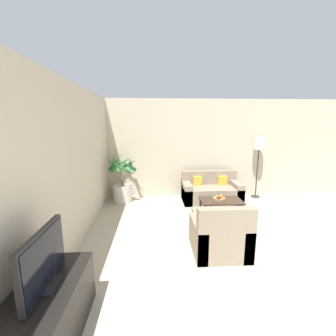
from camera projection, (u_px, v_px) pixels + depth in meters
wall_back at (228, 148)px, 6.34m from camera, size 8.35×0.06×2.70m
wall_left at (64, 171)px, 3.27m from camera, size 0.06×7.40×2.70m
tv_console at (49, 314)px, 2.10m from camera, size 0.54×1.11×0.57m
television at (43, 260)px, 1.99m from camera, size 0.18×0.76×0.54m
potted_palm at (122, 184)px, 5.89m from camera, size 0.82×0.82×1.30m
sofa_loveseat at (211, 191)px, 5.98m from camera, size 1.52×0.79×0.77m
floor_lamp at (259, 147)px, 6.09m from camera, size 0.30×0.30×1.67m
coffee_table at (221, 202)px, 5.03m from camera, size 0.92×0.57×0.36m
fruit_bowl at (219, 199)px, 5.02m from camera, size 0.27×0.27×0.05m
apple_red at (219, 198)px, 4.92m from camera, size 0.07×0.07×0.07m
apple_green at (217, 196)px, 5.00m from camera, size 0.07×0.07×0.07m
orange_fruit at (221, 196)px, 5.01m from camera, size 0.07×0.07×0.07m
armchair at (220, 237)px, 3.56m from camera, size 0.84×0.82×0.86m
ottoman at (208, 219)px, 4.44m from camera, size 0.58×0.53×0.34m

